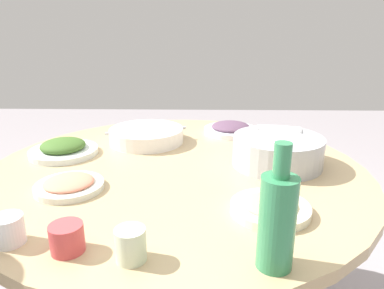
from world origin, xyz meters
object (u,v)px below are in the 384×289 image
dish_greens (63,149)px  green_bottle (277,219)px  round_dining_table (177,206)px  tea_cup_near (8,230)px  tea_cup_side (131,245)px  dish_noodles (270,207)px  rice_bowl (278,150)px  tea_cup_far (67,238)px  soup_bowl (147,136)px  dish_shrimp (69,185)px  dish_eggplant (231,129)px

dish_greens → green_bottle: green_bottle is taller
round_dining_table → tea_cup_near: (0.44, -0.33, 0.18)m
green_bottle → tea_cup_side: green_bottle is taller
dish_greens → tea_cup_near: 0.56m
dish_noodles → tea_cup_side: 0.37m
rice_bowl → tea_cup_far: 0.73m
soup_bowl → tea_cup_near: size_ratio=4.65×
dish_shrimp → tea_cup_side: size_ratio=2.82×
soup_bowl → tea_cup_far: tea_cup_far is taller
rice_bowl → tea_cup_side: rice_bowl is taller
dish_greens → green_bottle: 0.90m
dish_noodles → dish_eggplant: size_ratio=0.87×
soup_bowl → tea_cup_side: 0.76m
round_dining_table → dish_noodles: (0.30, 0.25, 0.16)m
soup_bowl → green_bottle: green_bottle is taller
dish_eggplant → tea_cup_far: size_ratio=3.27×
round_dining_table → dish_noodles: size_ratio=6.23×
soup_bowl → dish_shrimp: soup_bowl is taller
dish_noodles → dish_eggplant: 0.70m
soup_bowl → dish_noodles: size_ratio=1.56×
soup_bowl → dish_eggplant: bearing=111.9°
rice_bowl → tea_cup_side: 0.66m
dish_shrimp → dish_noodles: size_ratio=0.98×
soup_bowl → dish_shrimp: size_ratio=1.59×
soup_bowl → dish_greens: 0.32m
green_bottle → dish_shrimp: bearing=-122.5°
dish_eggplant → tea_cup_near: bearing=-32.8°
rice_bowl → dish_shrimp: size_ratio=1.53×
tea_cup_near → dish_noodles: bearing=103.8°
soup_bowl → tea_cup_far: size_ratio=4.41×
dish_eggplant → dish_greens: (0.29, -0.63, 0.00)m
round_dining_table → tea_cup_side: bearing=-6.8°
dish_shrimp → dish_greens: size_ratio=0.81×
round_dining_table → dish_eggplant: bearing=152.2°
tea_cup_near → soup_bowl: bearing=164.5°
rice_bowl → tea_cup_near: 0.82m
dish_shrimp → tea_cup_far: (0.29, 0.10, 0.02)m
round_dining_table → dish_shrimp: bearing=-59.1°
rice_bowl → soup_bowl: rice_bowl is taller
tea_cup_near → tea_cup_far: 0.14m
tea_cup_far → rice_bowl: bearing=133.0°
dish_noodles → rice_bowl: bearing=165.9°
dish_shrimp → tea_cup_near: 0.27m
dish_noodles → tea_cup_far: 0.48m
soup_bowl → dish_shrimp: 0.47m
rice_bowl → dish_eggplant: (-0.37, -0.13, -0.03)m
soup_bowl → dish_eggplant: size_ratio=1.35×
soup_bowl → green_bottle: size_ratio=1.23×
dish_greens → tea_cup_near: tea_cup_near is taller
tea_cup_side → dish_noodles: bearing=122.0°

